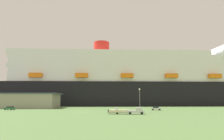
{
  "coord_description": "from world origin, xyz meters",
  "views": [
    {
      "loc": [
        16.87,
        -78.18,
        5.25
      ],
      "look_at": [
        8.3,
        41.49,
        21.67
      ],
      "focal_mm": 33.03,
      "sensor_mm": 36.0,
      "label": 1
    }
  ],
  "objects_px": {
    "pickup_truck": "(136,111)",
    "parked_car_silver_sedan": "(156,108)",
    "street_lamp": "(140,97)",
    "cruise_ship": "(144,84)",
    "parked_car_green_wagon": "(10,108)",
    "small_boat_on_trailer": "(120,111)"
  },
  "relations": [
    {
      "from": "pickup_truck",
      "to": "parked_car_silver_sedan",
      "type": "xyz_separation_m",
      "value": [
        9.58,
        22.96,
        -0.21
      ]
    },
    {
      "from": "parked_car_green_wagon",
      "to": "street_lamp",
      "type": "bearing_deg",
      "value": -10.12
    },
    {
      "from": "pickup_truck",
      "to": "cruise_ship",
      "type": "bearing_deg",
      "value": 83.17
    },
    {
      "from": "cruise_ship",
      "to": "parked_car_green_wagon",
      "type": "height_order",
      "value": "cruise_ship"
    },
    {
      "from": "parked_car_green_wagon",
      "to": "cruise_ship",
      "type": "bearing_deg",
      "value": 42.98
    },
    {
      "from": "street_lamp",
      "to": "parked_car_green_wagon",
      "type": "bearing_deg",
      "value": 169.88
    },
    {
      "from": "small_boat_on_trailer",
      "to": "parked_car_silver_sedan",
      "type": "bearing_deg",
      "value": 56.79
    },
    {
      "from": "small_boat_on_trailer",
      "to": "parked_car_green_wagon",
      "type": "bearing_deg",
      "value": 157.56
    },
    {
      "from": "small_boat_on_trailer",
      "to": "parked_car_green_wagon",
      "type": "height_order",
      "value": "small_boat_on_trailer"
    },
    {
      "from": "parked_car_silver_sedan",
      "to": "small_boat_on_trailer",
      "type": "bearing_deg",
      "value": -123.21
    },
    {
      "from": "pickup_truck",
      "to": "street_lamp",
      "type": "distance_m",
      "value": 11.84
    },
    {
      "from": "street_lamp",
      "to": "parked_car_green_wagon",
      "type": "distance_m",
      "value": 58.51
    },
    {
      "from": "small_boat_on_trailer",
      "to": "street_lamp",
      "type": "bearing_deg",
      "value": 55.9
    },
    {
      "from": "cruise_ship",
      "to": "pickup_truck",
      "type": "bearing_deg",
      "value": -96.83
    },
    {
      "from": "cruise_ship",
      "to": "pickup_truck",
      "type": "height_order",
      "value": "cruise_ship"
    },
    {
      "from": "pickup_truck",
      "to": "parked_car_silver_sedan",
      "type": "distance_m",
      "value": 24.88
    },
    {
      "from": "street_lamp",
      "to": "pickup_truck",
      "type": "bearing_deg",
      "value": -99.59
    },
    {
      "from": "small_boat_on_trailer",
      "to": "street_lamp",
      "type": "xyz_separation_m",
      "value": [
        7.12,
        10.52,
        4.75
      ]
    },
    {
      "from": "cruise_ship",
      "to": "parked_car_green_wagon",
      "type": "distance_m",
      "value": 90.63
    },
    {
      "from": "pickup_truck",
      "to": "parked_car_green_wagon",
      "type": "height_order",
      "value": "pickup_truck"
    },
    {
      "from": "small_boat_on_trailer",
      "to": "cruise_ship",
      "type": "bearing_deg",
      "value": 79.52
    },
    {
      "from": "street_lamp",
      "to": "parked_car_green_wagon",
      "type": "xyz_separation_m",
      "value": [
        -57.4,
        10.25,
        -4.88
      ]
    }
  ]
}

